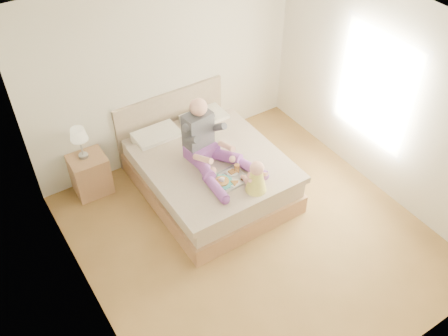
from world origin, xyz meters
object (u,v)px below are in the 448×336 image
adult (208,146)px  baby (256,178)px  bed (207,169)px  tray (228,178)px  nightstand (90,174)px

adult → baby: bearing=-81.5°
adult → bed: bearing=59.9°
baby → bed: bearing=102.7°
adult → tray: 0.49m
bed → baby: baby is taller
baby → adult: bearing=109.7°
bed → adult: bearing=-112.6°
nightstand → tray: size_ratio=1.22×
tray → baby: baby is taller
adult → tray: bearing=-95.2°
bed → nightstand: (-1.36, 0.80, -0.03)m
adult → baby: adult is taller
tray → adult: bearing=87.9°
nightstand → adult: size_ratio=0.51×
nightstand → baby: bearing=-47.1°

